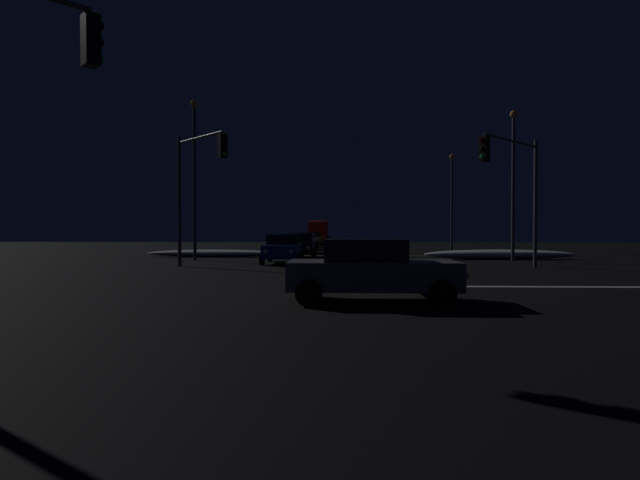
{
  "coord_description": "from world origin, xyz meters",
  "views": [
    {
      "loc": [
        -0.88,
        -16.33,
        1.79
      ],
      "look_at": [
        -1.83,
        11.88,
        1.25
      ],
      "focal_mm": 28.72,
      "sensor_mm": 36.0,
      "label": 1
    }
  ],
  "objects": [
    {
      "name": "sedan_orange",
      "position": [
        -3.56,
        42.98,
        0.8
      ],
      "size": [
        2.02,
        4.33,
        1.57
      ],
      "color": "#C66014",
      "rests_on": "ground"
    },
    {
      "name": "box_truck",
      "position": [
        -3.3,
        51.06,
        1.71
      ],
      "size": [
        2.68,
        8.28,
        3.08
      ],
      "color": "red",
      "rests_on": "ground"
    },
    {
      "name": "sedan_gray_crossing",
      "position": [
        -0.04,
        -3.54,
        0.8
      ],
      "size": [
        4.33,
        2.02,
        1.57
      ],
      "color": "slate",
      "rests_on": "ground"
    },
    {
      "name": "snow_bank_right_curb",
      "position": [
        9.08,
        15.34,
        0.3
      ],
      "size": [
        9.24,
        1.5,
        0.6
      ],
      "color": "white",
      "rests_on": "ground"
    },
    {
      "name": "stop_line_north",
      "position": [
        0.0,
        8.28,
        0.0
      ],
      "size": [
        0.35,
        14.18,
        0.01
      ],
      "color": "white",
      "rests_on": "ground"
    },
    {
      "name": "sedan_silver",
      "position": [
        -3.87,
        36.21,
        0.8
      ],
      "size": [
        2.02,
        4.33,
        1.57
      ],
      "color": "#B7B7BC",
      "rests_on": "ground"
    },
    {
      "name": "snow_bank_left_curb",
      "position": [
        -9.08,
        17.47,
        0.24
      ],
      "size": [
        9.07,
        1.5,
        0.49
      ],
      "color": "white",
      "rests_on": "ground"
    },
    {
      "name": "traffic_signal_nw",
      "position": [
        -7.5,
        7.5,
        4.4
      ],
      "size": [
        3.09,
        3.09,
        6.39
      ],
      "color": "#4C4C51",
      "rests_on": "ground"
    },
    {
      "name": "ground",
      "position": [
        0.0,
        0.0,
        -0.05
      ],
      "size": [
        120.0,
        120.0,
        0.1
      ],
      "primitive_type": "cube",
      "color": "black"
    },
    {
      "name": "sedan_white",
      "position": [
        -3.77,
        29.98,
        0.8
      ],
      "size": [
        2.02,
        4.33,
        1.57
      ],
      "color": "silver",
      "rests_on": "ground"
    },
    {
      "name": "sedan_red",
      "position": [
        -3.89,
        23.61,
        0.8
      ],
      "size": [
        2.02,
        4.33,
        1.57
      ],
      "color": "maroon",
      "rests_on": "ground"
    },
    {
      "name": "streetlamp_right_near",
      "position": [
        9.38,
        13.88,
        5.06
      ],
      "size": [
        0.44,
        0.44,
        8.75
      ],
      "color": "#424247",
      "rests_on": "ground"
    },
    {
      "name": "centre_line_ns",
      "position": [
        0.0,
        19.88,
        0.0
      ],
      "size": [
        22.0,
        0.15,
        0.01
      ],
      "color": "yellow",
      "rests_on": "ground"
    },
    {
      "name": "streetlamp_right_far",
      "position": [
        9.38,
        29.88,
        4.98
      ],
      "size": [
        0.44,
        0.44,
        8.59
      ],
      "color": "#424247",
      "rests_on": "ground"
    },
    {
      "name": "traffic_signal_ne",
      "position": [
        7.18,
        7.18,
        4.25
      ],
      "size": [
        3.75,
        3.75,
        6.09
      ],
      "color": "#4C4C51",
      "rests_on": "ground"
    },
    {
      "name": "crosswalk_bar_east",
      "position": [
        8.38,
        0.0,
        0.0
      ],
      "size": [
        14.18,
        0.4,
        0.01
      ],
      "color": "white",
      "rests_on": "ground"
    },
    {
      "name": "sedan_black",
      "position": [
        -3.3,
        16.85,
        0.8
      ],
      "size": [
        2.02,
        4.33,
        1.57
      ],
      "color": "black",
      "rests_on": "ground"
    },
    {
      "name": "sedan_blue",
      "position": [
        -3.83,
        11.27,
        0.8
      ],
      "size": [
        2.02,
        4.33,
        1.57
      ],
      "color": "navy",
      "rests_on": "ground"
    },
    {
      "name": "streetlamp_left_near",
      "position": [
        -9.38,
        13.88,
        5.45
      ],
      "size": [
        0.44,
        0.44,
        9.51
      ],
      "color": "#424247",
      "rests_on": "ground"
    }
  ]
}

